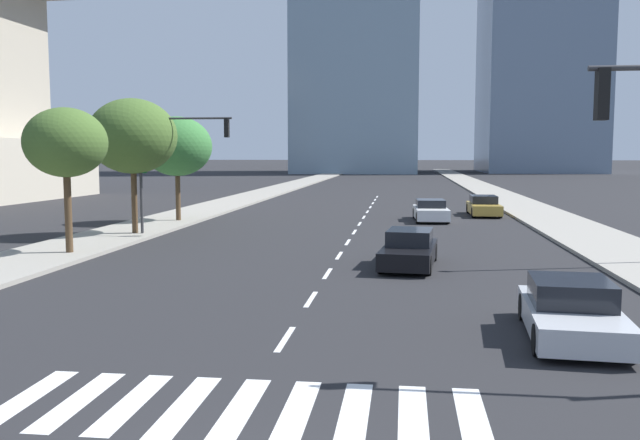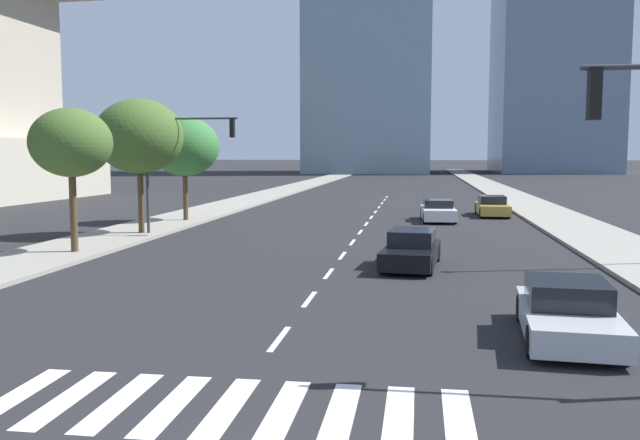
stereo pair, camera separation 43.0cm
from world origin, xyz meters
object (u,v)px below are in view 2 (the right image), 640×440
traffic_signal_far (180,149)px  street_tree_nearest (71,143)px  sedan_black_3 (412,250)px  sedan_white_0 (438,211)px  street_tree_second (139,136)px  sedan_silver_2 (567,313)px  street_tree_third (184,147)px  sedan_gold_1 (492,207)px

traffic_signal_far → street_tree_nearest: (-2.08, -6.36, 0.19)m
sedan_black_3 → street_tree_nearest: 13.75m
sedan_white_0 → street_tree_second: 17.78m
traffic_signal_far → sedan_white_0: bearing=37.0°
sedan_silver_2 → traffic_signal_far: size_ratio=0.75×
sedan_silver_2 → traffic_signal_far: 21.96m
sedan_silver_2 → sedan_black_3: (-3.45, 8.87, 0.02)m
street_tree_nearest → street_tree_third: bearing=90.0°
sedan_black_3 → street_tree_third: 19.30m
sedan_black_3 → street_tree_third: street_tree_third is taller
sedan_black_3 → street_tree_nearest: bearing=-87.6°
sedan_black_3 → street_tree_nearest: (-13.19, 0.80, 3.80)m
sedan_gold_1 → traffic_signal_far: size_ratio=0.81×
street_tree_second → sedan_white_0: bearing=32.6°
sedan_black_3 → traffic_signal_far: 13.71m
sedan_silver_2 → street_tree_nearest: bearing=-115.9°
sedan_silver_2 → street_tree_third: street_tree_third is taller
sedan_white_0 → traffic_signal_far: size_ratio=0.81×
street_tree_second → traffic_signal_far: bearing=-2.5°
sedan_white_0 → street_tree_nearest: size_ratio=0.85×
street_tree_second → street_tree_third: 6.32m
street_tree_nearest → street_tree_third: size_ratio=0.94×
street_tree_third → traffic_signal_far: bearing=-72.0°
sedan_white_0 → street_tree_nearest: 21.79m
sedan_black_3 → street_tree_third: (-13.19, 13.57, 3.80)m
sedan_silver_2 → sedan_gold_1: bearing=-178.5°
traffic_signal_far → street_tree_second: bearing=177.5°
sedan_white_0 → sedan_silver_2: bearing=2.1°
sedan_silver_2 → traffic_signal_far: (-14.56, 16.03, 3.63)m
sedan_white_0 → traffic_signal_far: 16.03m
sedan_white_0 → sedan_silver_2: (2.09, -25.43, -0.01)m
street_tree_second → sedan_black_3: bearing=-28.8°
street_tree_nearest → street_tree_second: (-0.00, 6.46, 0.42)m
sedan_silver_2 → sedan_white_0: bearing=-171.0°
sedan_black_3 → traffic_signal_far: bearing=-116.9°
sedan_white_0 → sedan_silver_2: sedan_silver_2 is taller
sedan_black_3 → street_tree_nearest: street_tree_nearest is taller
sedan_black_3 → street_tree_nearest: size_ratio=0.83×
sedan_gold_1 → street_tree_nearest: bearing=-42.9°
sedan_silver_2 → street_tree_third: size_ratio=0.75×
traffic_signal_far → street_tree_nearest: size_ratio=1.05×
sedan_silver_2 → street_tree_second: bearing=-129.8°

